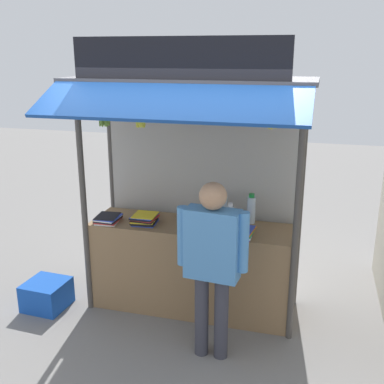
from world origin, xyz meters
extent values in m
plane|color=slate|center=(0.00, 0.00, 0.00)|extent=(20.00, 20.00, 0.00)
cube|color=olive|center=(0.00, 0.00, 0.47)|extent=(2.09, 0.59, 0.94)
cylinder|color=#4C4742|center=(-1.05, -0.30, 1.18)|extent=(0.06, 0.06, 2.37)
cylinder|color=#4C4742|center=(1.05, -0.30, 1.18)|extent=(0.06, 0.06, 2.37)
cylinder|color=#4C4742|center=(-1.05, 0.39, 1.18)|extent=(0.06, 0.06, 2.37)
cylinder|color=#4C4742|center=(1.05, 0.39, 1.18)|extent=(0.06, 0.06, 2.37)
cube|color=#B7B2A8|center=(0.00, 0.39, 1.16)|extent=(2.05, 0.04, 2.32)
cube|color=#3F3F44|center=(0.00, -0.06, 2.39)|extent=(2.29, 0.88, 0.04)
cube|color=#194799|center=(0.00, -0.75, 2.25)|extent=(2.25, 0.51, 0.26)
cube|color=black|center=(0.00, -0.45, 2.58)|extent=(1.88, 0.04, 0.35)
cylinder|color=#59544C|center=(0.00, -0.40, 2.29)|extent=(1.99, 0.02, 0.02)
cylinder|color=silver|center=(0.28, 0.24, 1.07)|extent=(0.08, 0.08, 0.26)
cylinder|color=red|center=(0.28, 0.24, 1.21)|extent=(0.05, 0.05, 0.04)
cylinder|color=silver|center=(0.57, 0.22, 1.08)|extent=(0.09, 0.09, 0.28)
cylinder|color=#198C33|center=(0.57, 0.22, 1.23)|extent=(0.06, 0.06, 0.04)
cylinder|color=silver|center=(0.39, 0.00, 1.06)|extent=(0.07, 0.07, 0.24)
cylinder|color=white|center=(0.39, 0.00, 1.19)|extent=(0.05, 0.05, 0.03)
cube|color=white|center=(-0.86, -0.15, 0.95)|extent=(0.24, 0.28, 0.01)
cube|color=red|center=(-0.86, -0.15, 0.96)|extent=(0.22, 0.26, 0.01)
cube|color=black|center=(-0.86, -0.15, 0.97)|extent=(0.22, 0.26, 0.01)
cube|color=white|center=(-0.86, -0.15, 0.98)|extent=(0.23, 0.27, 0.01)
cube|color=blue|center=(-0.85, -0.15, 0.99)|extent=(0.22, 0.26, 0.01)
cube|color=black|center=(-0.87, -0.15, 1.00)|extent=(0.24, 0.28, 0.01)
cube|color=red|center=(0.52, -0.15, 0.94)|extent=(0.22, 0.29, 0.01)
cube|color=blue|center=(0.53, -0.15, 0.95)|extent=(0.21, 0.29, 0.01)
cube|color=white|center=(0.53, -0.15, 0.96)|extent=(0.22, 0.29, 0.01)
cube|color=white|center=(0.53, -0.15, 0.97)|extent=(0.23, 0.31, 0.01)
cube|color=green|center=(0.54, -0.15, 0.98)|extent=(0.23, 0.30, 0.01)
cube|color=orange|center=(0.54, -0.14, 0.99)|extent=(0.24, 0.31, 0.01)
cube|color=blue|center=(0.53, -0.14, 1.00)|extent=(0.24, 0.31, 0.01)
cube|color=blue|center=(-0.48, -0.08, 0.94)|extent=(0.25, 0.26, 0.01)
cube|color=black|center=(-0.48, -0.09, 0.95)|extent=(0.25, 0.27, 0.01)
cube|color=black|center=(-0.49, -0.09, 0.97)|extent=(0.24, 0.26, 0.01)
cube|color=yellow|center=(-0.49, -0.09, 0.98)|extent=(0.26, 0.27, 0.01)
cube|color=black|center=(-0.48, -0.09, 0.99)|extent=(0.24, 0.25, 0.01)
cube|color=red|center=(-0.48, -0.08, 1.00)|extent=(0.25, 0.26, 0.01)
cube|color=black|center=(-0.49, -0.09, 1.01)|extent=(0.23, 0.25, 0.01)
cube|color=blue|center=(-0.48, -0.09, 1.02)|extent=(0.24, 0.25, 0.01)
cube|color=yellow|center=(-0.47, -0.08, 1.03)|extent=(0.24, 0.26, 0.01)
cube|color=red|center=(0.15, -0.16, 0.95)|extent=(0.25, 0.24, 0.01)
cube|color=red|center=(0.16, -0.17, 0.96)|extent=(0.25, 0.24, 0.01)
cube|color=red|center=(0.15, -0.17, 0.97)|extent=(0.24, 0.24, 0.01)
cube|color=green|center=(0.15, -0.16, 0.98)|extent=(0.25, 0.25, 0.01)
cube|color=black|center=(0.16, -0.18, 0.99)|extent=(0.24, 0.24, 0.01)
cube|color=white|center=(0.15, -0.17, 1.00)|extent=(0.25, 0.25, 0.01)
cube|color=yellow|center=(0.15, -0.16, 1.01)|extent=(0.26, 0.25, 0.01)
cylinder|color=#332D23|center=(-0.72, -0.40, 2.22)|extent=(0.01, 0.01, 0.11)
cylinder|color=olive|center=(-0.72, -0.40, 2.14)|extent=(0.04, 0.04, 0.04)
ellipsoid|color=olive|center=(-0.69, -0.40, 2.05)|extent=(0.03, 0.10, 0.17)
ellipsoid|color=olive|center=(-0.71, -0.38, 2.05)|extent=(0.07, 0.05, 0.17)
ellipsoid|color=olive|center=(-0.73, -0.38, 2.05)|extent=(0.06, 0.06, 0.17)
ellipsoid|color=olive|center=(-0.75, -0.39, 2.05)|extent=(0.04, 0.09, 0.17)
ellipsoid|color=olive|center=(-0.74, -0.42, 2.05)|extent=(0.09, 0.07, 0.17)
ellipsoid|color=olive|center=(-0.71, -0.42, 2.05)|extent=(0.08, 0.05, 0.17)
cylinder|color=#332D23|center=(-0.36, -0.40, 2.22)|extent=(0.01, 0.01, 0.11)
cylinder|color=olive|center=(-0.36, -0.40, 2.14)|extent=(0.04, 0.04, 0.04)
ellipsoid|color=yellow|center=(-0.34, -0.40, 2.06)|extent=(0.04, 0.08, 0.16)
ellipsoid|color=yellow|center=(-0.35, -0.38, 2.06)|extent=(0.06, 0.07, 0.17)
ellipsoid|color=yellow|center=(-0.36, -0.38, 2.05)|extent=(0.07, 0.04, 0.17)
ellipsoid|color=yellow|center=(-0.38, -0.38, 2.05)|extent=(0.06, 0.06, 0.17)
ellipsoid|color=yellow|center=(-0.39, -0.39, 2.06)|extent=(0.05, 0.09, 0.16)
ellipsoid|color=yellow|center=(-0.39, -0.41, 2.06)|extent=(0.06, 0.08, 0.17)
ellipsoid|color=yellow|center=(-0.38, -0.42, 2.06)|extent=(0.08, 0.06, 0.17)
ellipsoid|color=yellow|center=(-0.36, -0.43, 2.06)|extent=(0.09, 0.04, 0.16)
ellipsoid|color=yellow|center=(-0.35, -0.41, 2.05)|extent=(0.06, 0.07, 0.17)
cylinder|color=#332D23|center=(0.80, -0.40, 2.22)|extent=(0.01, 0.01, 0.09)
cylinder|color=olive|center=(0.80, -0.40, 2.16)|extent=(0.04, 0.04, 0.04)
ellipsoid|color=yellow|center=(0.82, -0.40, 2.08)|extent=(0.04, 0.08, 0.14)
ellipsoid|color=yellow|center=(0.80, -0.38, 2.08)|extent=(0.07, 0.05, 0.15)
ellipsoid|color=yellow|center=(0.78, -0.38, 2.08)|extent=(0.07, 0.06, 0.15)
ellipsoid|color=yellow|center=(0.78, -0.40, 2.08)|extent=(0.03, 0.07, 0.14)
ellipsoid|color=yellow|center=(0.79, -0.41, 2.08)|extent=(0.06, 0.05, 0.15)
ellipsoid|color=yellow|center=(0.81, -0.42, 2.08)|extent=(0.07, 0.06, 0.15)
cylinder|color=#383842|center=(0.30, -0.75, 0.39)|extent=(0.12, 0.12, 0.78)
cylinder|color=#383842|center=(0.47, -0.75, 0.39)|extent=(0.12, 0.12, 0.78)
cube|color=#4C8CCC|center=(0.38, -0.75, 1.08)|extent=(0.48, 0.24, 0.61)
cylinder|color=#4C8CCC|center=(0.13, -0.75, 1.13)|extent=(0.10, 0.10, 0.52)
cylinder|color=#4C8CCC|center=(0.64, -0.75, 1.13)|extent=(0.10, 0.10, 0.52)
sphere|color=tan|center=(0.38, -0.75, 1.51)|extent=(0.23, 0.23, 0.23)
cube|color=#194CB2|center=(-1.50, -0.42, 0.15)|extent=(0.44, 0.44, 0.29)
camera|label=1|loc=(1.18, -4.27, 2.63)|focal=43.47mm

